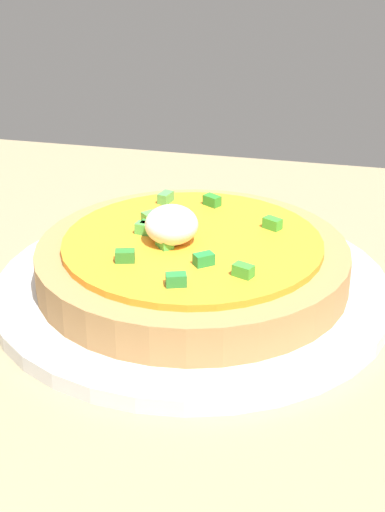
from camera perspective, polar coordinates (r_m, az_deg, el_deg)
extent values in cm
cube|color=#928260|center=(51.70, -0.89, -7.60)|extent=(103.03, 73.18, 3.33)
cylinder|color=silver|center=(55.45, 0.00, -2.38)|extent=(28.26, 28.26, 1.13)
cylinder|color=#AF804B|center=(54.55, 0.00, -0.59)|extent=(22.06, 22.06, 2.75)
cylinder|color=orange|center=(53.83, 0.00, 0.95)|extent=(18.28, 18.28, 0.49)
ellipsoid|color=white|center=(52.84, -1.56, 2.33)|extent=(3.68, 3.68, 2.68)
cube|color=#258C39|center=(50.11, 0.84, -0.25)|extent=(1.50, 1.43, 0.80)
cube|color=green|center=(55.66, 5.94, 2.42)|extent=(1.51, 1.32, 0.80)
cube|color=green|center=(48.79, 3.78, -1.08)|extent=(1.49, 1.22, 0.80)
cube|color=#2E7F2D|center=(50.75, -5.01, 0.01)|extent=(1.44, 1.11, 0.80)
cube|color=#2A8634|center=(54.88, -3.17, 2.17)|extent=(1.30, 0.83, 0.80)
cube|color=#50AA50|center=(59.99, -2.00, 4.35)|extent=(1.10, 1.44, 0.80)
cube|color=#56BC4A|center=(56.53, -3.09, 2.91)|extent=(1.45, 1.49, 0.80)
cube|color=green|center=(52.54, -2.08, 1.05)|extent=(1.45, 1.48, 0.80)
cube|color=#4DB74B|center=(54.67, -3.55, 2.06)|extent=(1.37, 0.95, 0.80)
cube|color=#278537|center=(47.54, -0.93, -1.80)|extent=(1.47, 1.18, 0.80)
cube|color=#2D8E2B|center=(59.40, 1.46, 4.13)|extent=(1.51, 1.35, 0.80)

